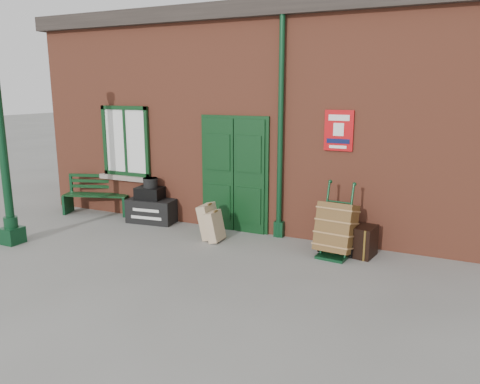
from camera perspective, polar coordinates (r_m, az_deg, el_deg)
The scene contains 11 objects.
ground at distance 7.99m, azimuth -3.36°, elevation -7.72°, with size 80.00×80.00×0.00m, color gray.
station_building at distance 10.70m, azimuth 5.60°, elevation 9.26°, with size 10.30×4.30×4.36m.
canopy_column at distance 9.22m, azimuth -26.76°, elevation 2.73°, with size 0.34×0.34×3.61m.
bench at distance 10.96m, azimuth -16.92°, elevation -0.18°, with size 1.52×0.87×0.90m.
houdini_trunk at distance 10.02m, azimuth -10.63°, elevation -2.22°, with size 0.99×0.55×0.50m, color black.
strongbox at distance 9.96m, azimuth -10.94°, elevation -0.12°, with size 0.55×0.40×0.25m, color black.
hatbox at distance 9.90m, azimuth -10.86°, elevation 1.13°, with size 0.30×0.30×0.20m, color black.
suitcase_back at distance 8.78m, azimuth -3.81°, elevation -3.57°, with size 0.18×0.46×0.64m, color tan.
suitcase_front at distance 8.62m, azimuth -3.08°, elevation -4.18°, with size 0.16×0.41×0.55m, color tan.
porter_trolley at distance 7.97m, azimuth 11.63°, elevation -4.41°, with size 0.65×0.70×1.22m.
dark_trunk at distance 8.19m, azimuth 13.62°, elevation -5.62°, with size 0.72×0.47×0.52m, color black.
Camera 1 is at (3.62, -6.56, 2.76)m, focal length 35.00 mm.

